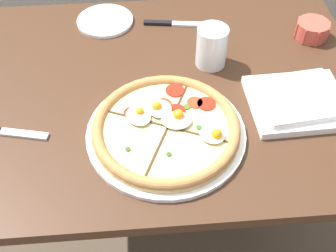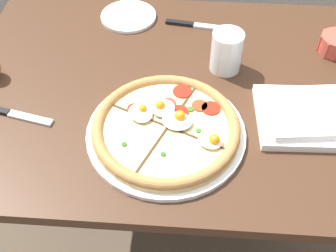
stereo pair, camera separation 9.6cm
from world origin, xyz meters
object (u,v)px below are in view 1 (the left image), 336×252
knife_spare (176,24)px  dining_table (162,116)px  ramekin_bowl (312,29)px  napkin_folded (298,101)px  water_glass (211,49)px  side_saucer (105,21)px  pizza (168,129)px  knife_main (6,132)px

knife_spare → dining_table: bearing=-96.0°
ramekin_bowl → napkin_folded: (-0.12, -0.27, -0.01)m
water_glass → side_saucer: (-0.29, 0.22, -0.04)m
dining_table → pizza: 0.22m
knife_main → water_glass: bearing=35.3°
pizza → water_glass: water_glass is taller
water_glass → ramekin_bowl: bearing=16.9°
napkin_folded → dining_table: bearing=163.5°
knife_main → side_saucer: same height
dining_table → knife_spare: (0.06, 0.26, 0.12)m
pizza → knife_spare: bearing=82.2°
napkin_folded → knife_spare: napkin_folded is taller
knife_main → side_saucer: bearing=75.3°
knife_main → side_saucer: 0.48m
ramekin_bowl → side_saucer: ramekin_bowl is taller
knife_spare → napkin_folded: bearing=-45.9°
napkin_folded → knife_spare: (-0.27, 0.36, -0.01)m
napkin_folded → water_glass: bearing=136.9°
water_glass → side_saucer: water_glass is taller
pizza → napkin_folded: size_ratio=1.53×
water_glass → dining_table: bearing=-150.4°
pizza → knife_spare: (0.06, 0.43, -0.02)m
knife_main → knife_spare: same height
knife_main → knife_spare: (0.44, 0.40, 0.00)m
napkin_folded → side_saucer: (-0.48, 0.39, -0.01)m
dining_table → water_glass: 0.23m
pizza → napkin_folded: (0.33, 0.07, -0.00)m
knife_main → knife_spare: 0.59m
dining_table → knife_main: bearing=-160.4°
side_saucer → napkin_folded: bearing=-39.3°
dining_table → knife_spare: bearing=76.3°
ramekin_bowl → napkin_folded: 0.30m
napkin_folded → side_saucer: size_ratio=1.43×
napkin_folded → knife_main: (-0.70, -0.03, -0.01)m
knife_main → water_glass: 0.56m
ramekin_bowl → side_saucer: 0.61m
pizza → napkin_folded: 0.33m
ramekin_bowl → knife_spare: size_ratio=0.49×
dining_table → water_glass: (0.14, 0.08, 0.17)m
napkin_folded → knife_spare: 0.45m
pizza → knife_main: 0.38m
knife_main → pizza: bearing=7.7°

